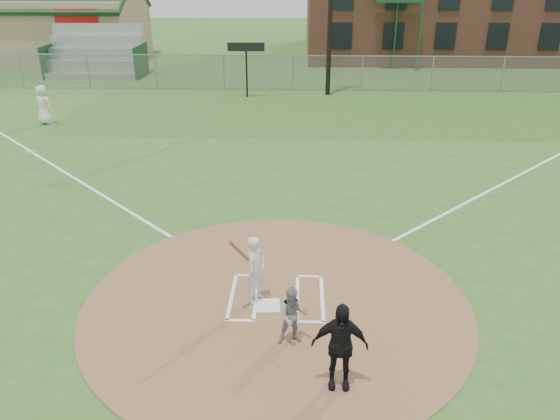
{
  "coord_description": "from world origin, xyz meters",
  "views": [
    {
      "loc": [
        0.44,
        -10.03,
        6.72
      ],
      "look_at": [
        0.0,
        2.0,
        1.3
      ],
      "focal_mm": 35.0,
      "sensor_mm": 36.0,
      "label": 1
    }
  ],
  "objects_px": {
    "home_plate": "(268,306)",
    "catcher": "(293,316)",
    "ondeck_player": "(43,105)",
    "batter_at_plate": "(256,269)",
    "umpire": "(340,346)"
  },
  "relations": [
    {
      "from": "catcher",
      "to": "batter_at_plate",
      "type": "bearing_deg",
      "value": 110.69
    },
    {
      "from": "batter_at_plate",
      "to": "home_plate",
      "type": "bearing_deg",
      "value": -41.31
    },
    {
      "from": "home_plate",
      "to": "batter_at_plate",
      "type": "distance_m",
      "value": 0.84
    },
    {
      "from": "catcher",
      "to": "batter_at_plate",
      "type": "relative_size",
      "value": 0.68
    },
    {
      "from": "catcher",
      "to": "ondeck_player",
      "type": "xyz_separation_m",
      "value": [
        -11.67,
        15.66,
        0.26
      ]
    },
    {
      "from": "umpire",
      "to": "batter_at_plate",
      "type": "bearing_deg",
      "value": 124.24
    },
    {
      "from": "catcher",
      "to": "umpire",
      "type": "distance_m",
      "value": 1.42
    },
    {
      "from": "home_plate",
      "to": "catcher",
      "type": "distance_m",
      "value": 1.42
    },
    {
      "from": "home_plate",
      "to": "umpire",
      "type": "distance_m",
      "value": 2.81
    },
    {
      "from": "catcher",
      "to": "ondeck_player",
      "type": "bearing_deg",
      "value": 117.25
    },
    {
      "from": "ondeck_player",
      "to": "batter_at_plate",
      "type": "xyz_separation_m",
      "value": [
        10.85,
        -14.25,
        -0.09
      ]
    },
    {
      "from": "catcher",
      "to": "umpire",
      "type": "xyz_separation_m",
      "value": [
        0.8,
        -1.16,
        0.23
      ]
    },
    {
      "from": "catcher",
      "to": "ondeck_player",
      "type": "height_order",
      "value": "ondeck_player"
    },
    {
      "from": "ondeck_player",
      "to": "home_plate",
      "type": "bearing_deg",
      "value": 148.77
    },
    {
      "from": "ondeck_player",
      "to": "catcher",
      "type": "bearing_deg",
      "value": 147.95
    }
  ]
}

